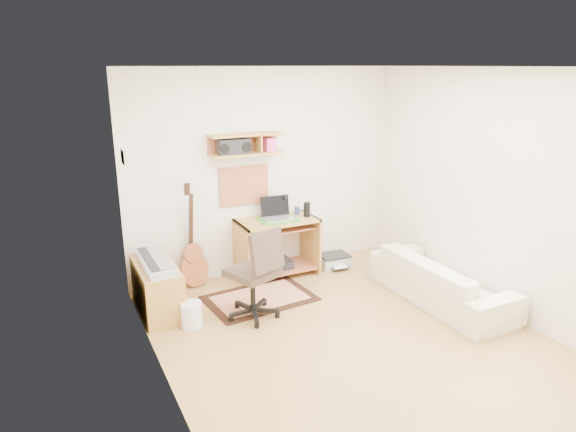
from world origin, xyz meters
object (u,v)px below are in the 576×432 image
desk (277,247)px  printer (334,260)px  task_chair (252,272)px  cabinet (157,288)px  sofa (442,272)px

desk → printer: desk is taller
desk → printer: bearing=-4.4°
task_chair → cabinet: bearing=126.2°
task_chair → printer: size_ratio=2.54×
cabinet → printer: cabinet is taller
sofa → cabinet: bearing=68.3°
cabinet → sofa: size_ratio=0.50×
cabinet → sofa: sofa is taller
cabinet → printer: size_ratio=2.22×
task_chair → printer: 1.80m
desk → task_chair: bearing=-128.1°
desk → cabinet: 1.65m
cabinet → sofa: (2.96, -1.18, 0.08)m
desk → printer: 0.87m
desk → sofa: bearing=-48.3°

